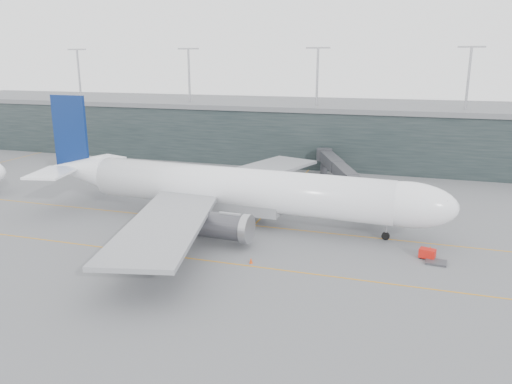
% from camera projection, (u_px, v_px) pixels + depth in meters
% --- Properties ---
extents(ground, '(320.00, 320.00, 0.00)m').
position_uv_depth(ground, '(233.00, 216.00, 87.24)').
color(ground, '#5C5D61').
rests_on(ground, ground).
extents(taxiline_a, '(160.00, 0.25, 0.02)m').
position_uv_depth(taxiline_a, '(225.00, 223.00, 83.55)').
color(taxiline_a, '#C47F12').
rests_on(taxiline_a, ground).
extents(taxiline_b, '(160.00, 0.25, 0.02)m').
position_uv_depth(taxiline_b, '(184.00, 258.00, 68.82)').
color(taxiline_b, '#C47F12').
rests_on(taxiline_b, ground).
extents(taxiline_lead_main, '(0.25, 60.00, 0.02)m').
position_uv_depth(taxiline_lead_main, '(289.00, 190.00, 104.20)').
color(taxiline_lead_main, '#C47F12').
rests_on(taxiline_lead_main, ground).
extents(terminal, '(240.00, 36.00, 29.00)m').
position_uv_depth(terminal, '(305.00, 129.00, 138.70)').
color(terminal, black).
rests_on(terminal, ground).
extents(main_aircraft, '(72.19, 67.80, 20.25)m').
position_uv_depth(main_aircraft, '(234.00, 189.00, 82.58)').
color(main_aircraft, white).
rests_on(main_aircraft, ground).
extents(jet_bridge, '(16.95, 44.20, 6.02)m').
position_uv_depth(jet_bridge, '(354.00, 172.00, 100.28)').
color(jet_bridge, '#2E2F34').
rests_on(jet_bridge, ground).
extents(gse_cart, '(2.35, 1.80, 1.42)m').
position_uv_depth(gse_cart, '(427.00, 253.00, 68.22)').
color(gse_cart, red).
rests_on(gse_cart, ground).
extents(baggage_dolly, '(2.90, 2.41, 0.27)m').
position_uv_depth(baggage_dolly, '(436.00, 262.00, 66.85)').
color(baggage_dolly, '#353539').
rests_on(baggage_dolly, ground).
extents(uld_a, '(2.35, 2.05, 1.84)m').
position_uv_depth(uld_a, '(229.00, 196.00, 96.33)').
color(uld_a, '#3E3E44').
rests_on(uld_a, ground).
extents(uld_b, '(2.56, 2.19, 2.06)m').
position_uv_depth(uld_b, '(242.00, 192.00, 98.51)').
color(uld_b, '#3E3E44').
rests_on(uld_b, ground).
extents(uld_c, '(2.79, 2.55, 2.06)m').
position_uv_depth(uld_c, '(259.00, 194.00, 97.25)').
color(uld_c, '#3E3E44').
rests_on(uld_c, ground).
extents(cone_nose, '(0.43, 0.43, 0.68)m').
position_uv_depth(cone_nose, '(430.00, 248.00, 71.26)').
color(cone_nose, orange).
rests_on(cone_nose, ground).
extents(cone_wing_stbd, '(0.50, 0.50, 0.79)m').
position_uv_depth(cone_wing_stbd, '(251.00, 261.00, 66.80)').
color(cone_wing_stbd, '#D03D0B').
rests_on(cone_wing_stbd, ground).
extents(cone_wing_port, '(0.46, 0.46, 0.74)m').
position_uv_depth(cone_wing_port, '(308.00, 200.00, 95.74)').
color(cone_wing_port, '#FA570D').
rests_on(cone_wing_port, ground).
extents(cone_tail, '(0.44, 0.44, 0.70)m').
position_uv_depth(cone_tail, '(152.00, 232.00, 78.08)').
color(cone_tail, '#DF5C0C').
rests_on(cone_tail, ground).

